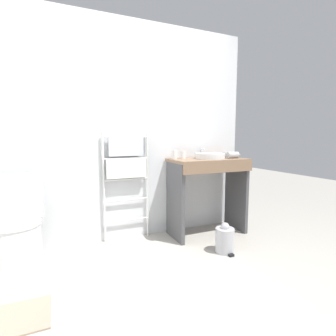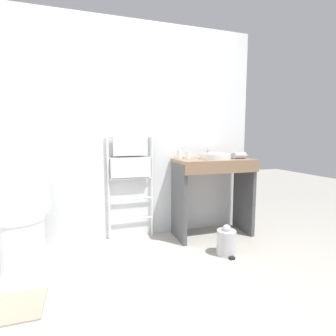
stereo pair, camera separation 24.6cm
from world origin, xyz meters
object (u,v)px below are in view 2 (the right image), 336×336
at_px(cup_near_wall, 179,154).
at_px(cup_near_edge, 188,155).
at_px(sink_basin, 215,156).
at_px(toilet, 22,228).
at_px(towel_radiator, 131,165).
at_px(hair_dryer, 239,155).
at_px(trash_bin, 226,242).

xyz_separation_m(cup_near_wall, cup_near_edge, (0.10, -0.03, -0.00)).
bearing_deg(cup_near_edge, sink_basin, -24.25).
relative_size(toilet, cup_near_edge, 9.40).
bearing_deg(cup_near_edge, toilet, -171.90).
distance_m(towel_radiator, cup_near_wall, 0.56).
bearing_deg(toilet, cup_near_wall, 9.54).
height_order(sink_basin, cup_near_wall, cup_near_wall).
xyz_separation_m(towel_radiator, hair_dryer, (1.22, -0.25, 0.09)).
bearing_deg(cup_near_edge, hair_dryer, -17.05).
distance_m(sink_basin, cup_near_edge, 0.31).
bearing_deg(cup_near_edge, trash_bin, -76.49).
relative_size(towel_radiator, trash_bin, 3.93).
distance_m(toilet, trash_bin, 1.89).
relative_size(cup_near_edge, hair_dryer, 0.46).
distance_m(toilet, hair_dryer, 2.33).
bearing_deg(hair_dryer, sink_basin, 170.74).
height_order(sink_basin, cup_near_edge, cup_near_edge).
bearing_deg(towel_radiator, toilet, -163.05).
relative_size(sink_basin, cup_near_edge, 3.92).
bearing_deg(cup_near_wall, cup_near_edge, -15.96).
distance_m(sink_basin, trash_bin, 0.95).
height_order(sink_basin, hair_dryer, hair_dryer).
xyz_separation_m(towel_radiator, sink_basin, (0.93, -0.20, 0.09)).
distance_m(cup_near_edge, trash_bin, 1.04).
relative_size(cup_near_wall, trash_bin, 0.32).
relative_size(sink_basin, trash_bin, 1.14).
xyz_separation_m(toilet, cup_near_wall, (1.59, 0.27, 0.60)).
distance_m(towel_radiator, hair_dryer, 1.24).
height_order(cup_near_wall, hair_dryer, cup_near_wall).
height_order(cup_near_edge, trash_bin, cup_near_edge).
relative_size(toilet, trash_bin, 2.72).
xyz_separation_m(hair_dryer, trash_bin, (-0.41, -0.46, -0.80)).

